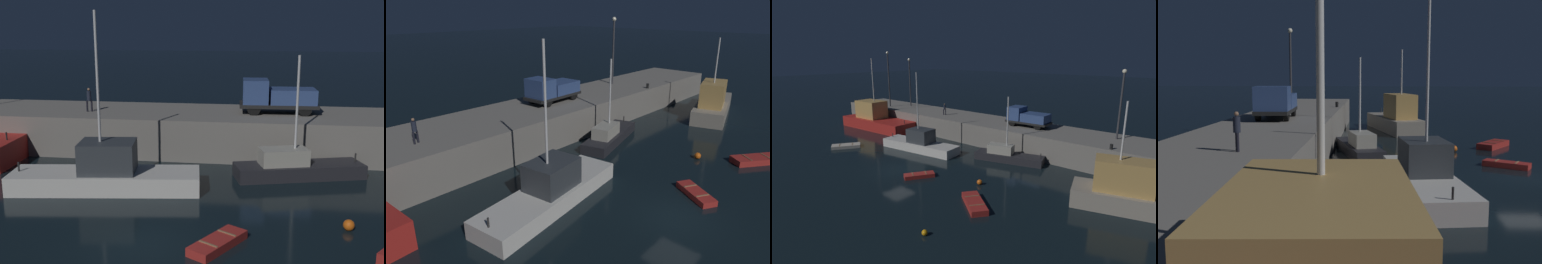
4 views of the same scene
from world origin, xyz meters
TOP-DOWN VIEW (x-y plane):
  - ground_plane at (0.00, 0.00)m, footprint 320.00×320.00m
  - pier_quay at (0.00, 15.16)m, footprint 57.68×7.04m
  - fishing_trawler_red at (20.06, 6.39)m, footprint 10.66×5.76m
  - fishing_boat_blue at (-3.44, 6.04)m, footprint 10.18×3.91m
  - fishing_trawler_green at (6.60, 9.59)m, footprint 7.61×3.89m
  - rowboat_white_mid at (10.55, -0.86)m, footprint 3.52×3.09m
  - dinghy_red_small at (2.99, 0.23)m, footprint 2.27×2.90m
  - mooring_buoy_near at (8.35, 2.57)m, footprint 0.48×0.48m
  - lamp_post_central at (15.64, 16.20)m, footprint 0.44×0.44m
  - utility_truck at (5.55, 15.35)m, footprint 5.33×2.49m
  - dockworker at (-7.25, 14.13)m, footprint 0.41×0.39m
  - bollard_central at (16.33, 12.05)m, footprint 0.28×0.28m

SIDE VIEW (x-z plane):
  - ground_plane at x=0.00m, z-range 0.00..0.00m
  - dinghy_red_small at x=2.99m, z-range -0.02..0.38m
  - rowboat_white_mid at x=10.55m, z-range -0.02..0.47m
  - mooring_buoy_near at x=8.35m, z-range 0.00..0.48m
  - fishing_trawler_green at x=6.60m, z-range -2.85..4.10m
  - fishing_boat_blue at x=-3.44m, z-range -3.75..5.51m
  - fishing_trawler_red at x=20.06m, z-range -2.71..5.35m
  - pier_quay at x=0.00m, z-range 0.00..2.69m
  - bollard_central at x=16.33m, z-range 2.69..3.18m
  - dockworker at x=-7.25m, z-range 2.81..4.45m
  - utility_truck at x=5.55m, z-range 2.70..5.00m
  - lamp_post_central at x=15.64m, z-range 3.34..10.47m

